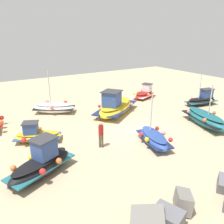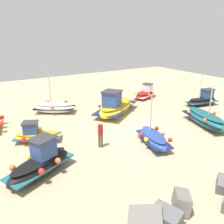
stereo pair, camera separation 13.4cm
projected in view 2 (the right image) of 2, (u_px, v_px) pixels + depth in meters
The scene contains 10 objects.
ground_plane at pixel (136, 130), 17.34m from camera, with size 49.00×49.00×0.00m, color tan.
fishing_boat_0 at pixel (115, 106), 20.64m from camera, with size 5.67×4.85×2.32m.
fishing_boat_1 at pixel (205, 119), 18.04m from camera, with size 2.65×4.66×3.37m.
fishing_boat_2 at pixel (54, 107), 20.96m from camera, with size 3.89×3.22×3.87m.
fishing_boat_3 at pixel (203, 100), 23.10m from camera, with size 3.65×1.77×3.21m.
fishing_boat_4 at pixel (145, 94), 25.74m from camera, with size 3.54×2.45×1.54m.
fishing_boat_6 at pixel (153, 138), 14.96m from camera, with size 2.08×3.46×3.25m.
fishing_boat_7 at pixel (37, 135), 15.54m from camera, with size 3.40×2.53×1.41m.
fishing_boat_8 at pixel (41, 163), 11.77m from camera, with size 3.98×2.73×1.99m.
person_walking at pixel (100, 133), 14.49m from camera, with size 0.32×0.32×1.73m.
Camera 2 is at (9.91, 12.58, 7.01)m, focal length 37.02 mm.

